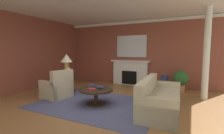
{
  "coord_description": "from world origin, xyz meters",
  "views": [
    {
      "loc": [
        2.46,
        -4.02,
        1.57
      ],
      "look_at": [
        -0.08,
        1.12,
        1.0
      ],
      "focal_mm": 26.24,
      "sensor_mm": 36.0,
      "label": 1
    }
  ],
  "objects_px": {
    "potted_plant": "(181,80)",
    "sofa": "(159,100)",
    "armchair_near_window": "(57,89)",
    "side_table": "(67,82)",
    "table_lamp": "(66,60)",
    "mantel_mirror": "(131,46)",
    "vase_on_side_table": "(68,71)",
    "coffee_table": "(96,93)",
    "fireplace": "(130,73)",
    "vase_tall_corner": "(165,83)"
  },
  "relations": [
    {
      "from": "sofa",
      "to": "table_lamp",
      "type": "relative_size",
      "value": 2.87
    },
    {
      "from": "side_table",
      "to": "table_lamp",
      "type": "distance_m",
      "value": 0.82
    },
    {
      "from": "potted_plant",
      "to": "sofa",
      "type": "bearing_deg",
      "value": -99.07
    },
    {
      "from": "side_table",
      "to": "vase_on_side_table",
      "type": "xyz_separation_m",
      "value": [
        0.15,
        -0.12,
        0.42
      ]
    },
    {
      "from": "mantel_mirror",
      "to": "table_lamp",
      "type": "xyz_separation_m",
      "value": [
        -1.66,
        -2.5,
        -0.55
      ]
    },
    {
      "from": "mantel_mirror",
      "to": "vase_on_side_table",
      "type": "xyz_separation_m",
      "value": [
        -1.51,
        -2.62,
        -0.95
      ]
    },
    {
      "from": "potted_plant",
      "to": "coffee_table",
      "type": "bearing_deg",
      "value": -130.1
    },
    {
      "from": "sofa",
      "to": "side_table",
      "type": "distance_m",
      "value": 3.51
    },
    {
      "from": "mantel_mirror",
      "to": "table_lamp",
      "type": "bearing_deg",
      "value": -123.54
    },
    {
      "from": "mantel_mirror",
      "to": "armchair_near_window",
      "type": "distance_m",
      "value": 3.81
    },
    {
      "from": "vase_on_side_table",
      "to": "potted_plant",
      "type": "relative_size",
      "value": 0.3
    },
    {
      "from": "vase_tall_corner",
      "to": "vase_on_side_table",
      "type": "distance_m",
      "value": 3.83
    },
    {
      "from": "mantel_mirror",
      "to": "armchair_near_window",
      "type": "xyz_separation_m",
      "value": [
        -1.46,
        -3.2,
        -1.47
      ]
    },
    {
      "from": "mantel_mirror",
      "to": "potted_plant",
      "type": "height_order",
      "value": "mantel_mirror"
    },
    {
      "from": "side_table",
      "to": "coffee_table",
      "type": "bearing_deg",
      "value": -22.2
    },
    {
      "from": "side_table",
      "to": "table_lamp",
      "type": "bearing_deg",
      "value": 0.0
    },
    {
      "from": "armchair_near_window",
      "to": "sofa",
      "type": "bearing_deg",
      "value": 4.42
    },
    {
      "from": "sofa",
      "to": "table_lamp",
      "type": "xyz_separation_m",
      "value": [
        -3.48,
        0.45,
        0.93
      ]
    },
    {
      "from": "armchair_near_window",
      "to": "vase_tall_corner",
      "type": "height_order",
      "value": "armchair_near_window"
    },
    {
      "from": "potted_plant",
      "to": "vase_tall_corner",
      "type": "bearing_deg",
      "value": 158.98
    },
    {
      "from": "armchair_near_window",
      "to": "side_table",
      "type": "bearing_deg",
      "value": 105.54
    },
    {
      "from": "vase_tall_corner",
      "to": "vase_on_side_table",
      "type": "bearing_deg",
      "value": -144.64
    },
    {
      "from": "coffee_table",
      "to": "fireplace",
      "type": "bearing_deg",
      "value": 90.93
    },
    {
      "from": "fireplace",
      "to": "sofa",
      "type": "height_order",
      "value": "fireplace"
    },
    {
      "from": "armchair_near_window",
      "to": "fireplace",
      "type": "bearing_deg",
      "value": 64.62
    },
    {
      "from": "coffee_table",
      "to": "vase_on_side_table",
      "type": "height_order",
      "value": "vase_on_side_table"
    },
    {
      "from": "mantel_mirror",
      "to": "potted_plant",
      "type": "relative_size",
      "value": 1.7
    },
    {
      "from": "coffee_table",
      "to": "potted_plant",
      "type": "xyz_separation_m",
      "value": [
        2.14,
        2.54,
        0.16
      ]
    },
    {
      "from": "armchair_near_window",
      "to": "vase_on_side_table",
      "type": "distance_m",
      "value": 0.78
    },
    {
      "from": "coffee_table",
      "to": "side_table",
      "type": "relative_size",
      "value": 1.43
    },
    {
      "from": "vase_on_side_table",
      "to": "coffee_table",
      "type": "bearing_deg",
      "value": -20.32
    },
    {
      "from": "fireplace",
      "to": "mantel_mirror",
      "type": "xyz_separation_m",
      "value": [
        -0.0,
        0.12,
        1.24
      ]
    },
    {
      "from": "mantel_mirror",
      "to": "potted_plant",
      "type": "bearing_deg",
      "value": -16.55
    },
    {
      "from": "armchair_near_window",
      "to": "side_table",
      "type": "relative_size",
      "value": 1.36
    },
    {
      "from": "armchair_near_window",
      "to": "table_lamp",
      "type": "bearing_deg",
      "value": 105.54
    },
    {
      "from": "coffee_table",
      "to": "potted_plant",
      "type": "relative_size",
      "value": 1.2
    },
    {
      "from": "vase_on_side_table",
      "to": "potted_plant",
      "type": "height_order",
      "value": "vase_on_side_table"
    },
    {
      "from": "armchair_near_window",
      "to": "coffee_table",
      "type": "height_order",
      "value": "armchair_near_window"
    },
    {
      "from": "table_lamp",
      "to": "potted_plant",
      "type": "bearing_deg",
      "value": 25.64
    },
    {
      "from": "fireplace",
      "to": "coffee_table",
      "type": "distance_m",
      "value": 3.08
    },
    {
      "from": "table_lamp",
      "to": "mantel_mirror",
      "type": "bearing_deg",
      "value": 56.46
    },
    {
      "from": "table_lamp",
      "to": "vase_tall_corner",
      "type": "distance_m",
      "value": 3.96
    },
    {
      "from": "fireplace",
      "to": "vase_tall_corner",
      "type": "bearing_deg",
      "value": -10.66
    },
    {
      "from": "vase_tall_corner",
      "to": "potted_plant",
      "type": "height_order",
      "value": "potted_plant"
    },
    {
      "from": "table_lamp",
      "to": "vase_on_side_table",
      "type": "height_order",
      "value": "table_lamp"
    },
    {
      "from": "side_table",
      "to": "potted_plant",
      "type": "relative_size",
      "value": 0.84
    },
    {
      "from": "mantel_mirror",
      "to": "side_table",
      "type": "distance_m",
      "value": 3.3
    },
    {
      "from": "side_table",
      "to": "vase_tall_corner",
      "type": "distance_m",
      "value": 3.85
    },
    {
      "from": "vase_tall_corner",
      "to": "side_table",
      "type": "bearing_deg",
      "value": -147.39
    },
    {
      "from": "armchair_near_window",
      "to": "coffee_table",
      "type": "relative_size",
      "value": 0.95
    }
  ]
}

